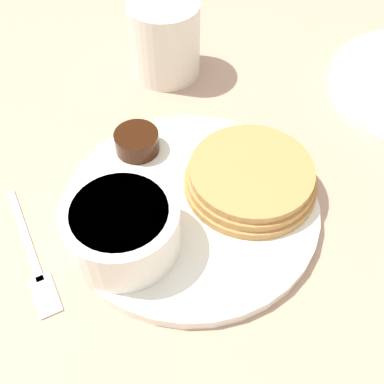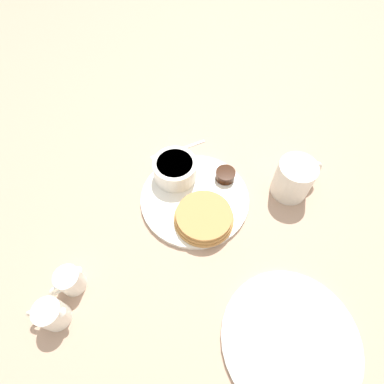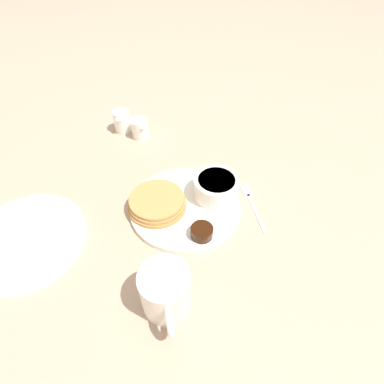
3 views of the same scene
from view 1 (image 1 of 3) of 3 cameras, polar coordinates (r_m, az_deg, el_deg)
The scene contains 8 objects.
ground_plane at distance 0.48m, azimuth -0.12°, elevation -2.09°, with size 4.00×4.00×0.00m, color tan.
plate at distance 0.48m, azimuth -0.12°, elevation -1.66°, with size 0.25×0.25×0.01m.
pancake_stack at distance 0.48m, azimuth 6.94°, elevation 1.81°, with size 0.13×0.13×0.03m.
bowl at distance 0.43m, azimuth -8.31°, elevation -4.05°, with size 0.10×0.10×0.05m.
syrup_cup at distance 0.51m, azimuth -6.55°, elevation 5.94°, with size 0.05×0.05×0.02m.
butter_ramekin at distance 0.44m, azimuth -11.17°, elevation -4.80°, with size 0.04×0.04×0.04m.
coffee_mug at distance 0.62m, azimuth -3.35°, elevation 17.76°, with size 0.09×0.12×0.09m.
fork at distance 0.47m, azimuth -18.18°, elevation -7.94°, with size 0.03×0.15×0.00m.
Camera 1 is at (0.10, 0.27, 0.39)m, focal length 45.00 mm.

